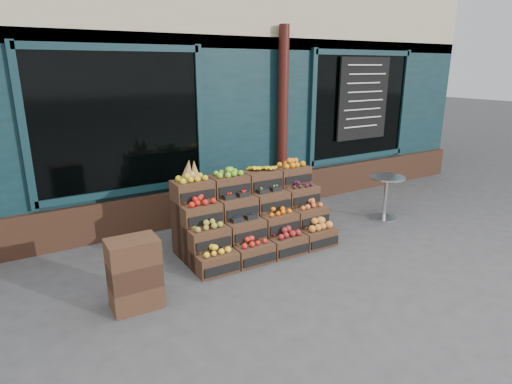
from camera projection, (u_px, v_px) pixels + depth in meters
ground at (296, 263)px, 5.71m from camera, size 60.00×60.00×0.00m
shop_facade at (155, 72)px, 9.19m from camera, size 12.00×6.24×4.80m
crate_display at (253, 219)px, 6.13m from camera, size 2.18×1.09×1.35m
spare_crates at (135, 274)px, 4.58m from camera, size 0.54×0.38×0.79m
bistro_table at (386, 193)px, 7.25m from camera, size 0.60×0.60×0.75m
shopkeeper at (107, 162)px, 6.81m from camera, size 0.89×0.71×2.13m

